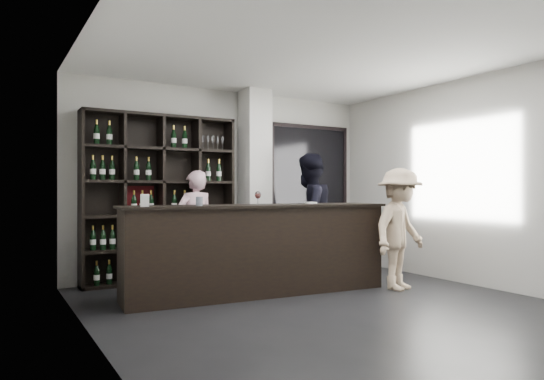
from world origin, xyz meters
TOP-DOWN VIEW (x-y plane):
  - floor at (0.00, 0.00)m, footprint 5.00×5.50m
  - wine_shelf at (-1.15, 2.57)m, footprint 2.20×0.35m
  - structural_column at (0.35, 2.47)m, footprint 0.40×0.40m
  - glass_panel at (1.55, 2.69)m, footprint 1.60×0.08m
  - tasting_counter at (-0.35, 1.10)m, footprint 3.44×0.71m
  - taster_pink at (-0.70, 2.39)m, footprint 0.62×0.45m
  - taster_black at (0.95, 1.85)m, footprint 1.10×0.97m
  - customer at (1.41, 0.40)m, footprint 1.16×0.86m
  - wine_glass at (-0.39, 1.03)m, footprint 0.10×0.10m
  - spit_cup at (-1.17, 1.04)m, footprint 0.08×0.08m
  - napkin_stack at (0.54, 1.20)m, footprint 0.13×0.13m
  - card_stand at (-1.80, 1.08)m, footprint 0.10×0.07m

SIDE VIEW (x-z plane):
  - floor at x=0.00m, z-range -0.01..0.00m
  - tasting_counter at x=-0.35m, z-range 0.00..1.14m
  - taster_pink at x=-0.70m, z-range 0.00..1.60m
  - customer at x=1.41m, z-range 0.00..1.61m
  - taster_black at x=0.95m, z-range 0.00..1.88m
  - napkin_stack at x=0.54m, z-range 1.13..1.15m
  - spit_cup at x=-1.17m, z-range 1.13..1.24m
  - wine_shelf at x=-1.15m, z-range 0.00..2.40m
  - card_stand at x=-1.80m, z-range 1.13..1.27m
  - wine_glass at x=-0.39m, z-range 1.13..1.32m
  - glass_panel at x=1.55m, z-range 0.35..2.45m
  - structural_column at x=0.35m, z-range 0.00..2.90m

